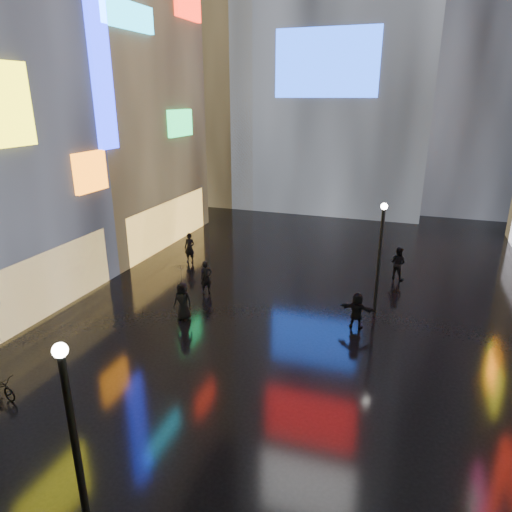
% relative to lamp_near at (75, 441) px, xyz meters
% --- Properties ---
extents(ground, '(140.00, 140.00, 0.00)m').
position_rel_lamp_near_xyz_m(ground, '(1.67, 14.43, -2.94)').
color(ground, black).
rests_on(ground, ground).
extents(building_left_far, '(10.28, 12.00, 22.00)m').
position_rel_lamp_near_xyz_m(building_left_far, '(-14.31, 20.43, 8.04)').
color(building_left_far, black).
rests_on(building_left_far, ground).
extents(tower_flank_right, '(12.00, 12.00, 34.00)m').
position_rel_lamp_near_xyz_m(tower_flank_right, '(10.67, 40.43, 14.06)').
color(tower_flank_right, black).
rests_on(tower_flank_right, ground).
extents(tower_flank_left, '(10.00, 10.00, 26.00)m').
position_rel_lamp_near_xyz_m(tower_flank_left, '(-12.33, 36.43, 10.06)').
color(tower_flank_left, black).
rests_on(tower_flank_left, ground).
extents(lamp_near, '(0.30, 0.30, 5.20)m').
position_rel_lamp_near_xyz_m(lamp_near, '(0.00, 0.00, 0.00)').
color(lamp_near, black).
rests_on(lamp_near, ground).
extents(lamp_far, '(0.30, 0.30, 5.20)m').
position_rel_lamp_near_xyz_m(lamp_far, '(4.84, 14.32, 0.00)').
color(lamp_far, black).
rests_on(lamp_far, ground).
extents(pedestrian_4, '(0.88, 0.59, 1.76)m').
position_rel_lamp_near_xyz_m(pedestrian_4, '(-3.29, 10.67, -2.06)').
color(pedestrian_4, black).
rests_on(pedestrian_4, ground).
extents(pedestrian_5, '(1.54, 0.58, 1.63)m').
position_rel_lamp_near_xyz_m(pedestrian_5, '(4.21, 12.40, -2.13)').
color(pedestrian_5, black).
rests_on(pedestrian_5, ground).
extents(pedestrian_6, '(0.73, 0.74, 1.71)m').
position_rel_lamp_near_xyz_m(pedestrian_6, '(-3.52, 13.63, -2.09)').
color(pedestrian_6, black).
rests_on(pedestrian_6, ground).
extents(pedestrian_7, '(1.09, 0.99, 1.81)m').
position_rel_lamp_near_xyz_m(pedestrian_7, '(5.59, 18.93, -2.04)').
color(pedestrian_7, black).
rests_on(pedestrian_7, ground).
extents(umbrella_2, '(1.34, 1.34, 0.86)m').
position_rel_lamp_near_xyz_m(umbrella_2, '(-3.29, 10.67, -0.75)').
color(umbrella_2, black).
rests_on(umbrella_2, pedestrian_4).
extents(pedestrian_8, '(0.67, 0.45, 1.83)m').
position_rel_lamp_near_xyz_m(pedestrian_8, '(-6.46, 17.55, -2.03)').
color(pedestrian_8, black).
rests_on(pedestrian_8, ground).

